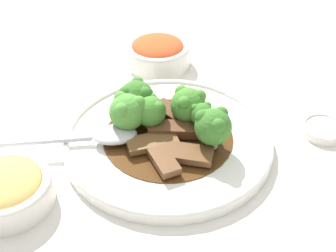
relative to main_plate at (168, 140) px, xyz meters
name	(u,v)px	position (x,y,z in m)	size (l,w,h in m)	color
ground_plane	(168,145)	(0.00, 0.00, -0.01)	(4.00, 4.00, 0.00)	silver
main_plate	(168,140)	(0.00, 0.00, 0.00)	(0.29, 0.29, 0.02)	white
beef_strip_0	(169,112)	(-0.04, 0.01, 0.02)	(0.06, 0.05, 0.01)	#56331E
beef_strip_1	(152,142)	(0.01, -0.03, 0.01)	(0.03, 0.07, 0.01)	brown
beef_strip_2	(175,130)	(0.00, 0.01, 0.02)	(0.05, 0.08, 0.01)	#56331E
beef_strip_3	(164,161)	(0.06, -0.02, 0.01)	(0.05, 0.03, 0.01)	brown
beef_strip_4	(189,154)	(0.05, 0.01, 0.01)	(0.06, 0.07, 0.01)	brown
broccoli_floret_0	(213,126)	(0.04, 0.05, 0.04)	(0.05, 0.05, 0.06)	#7FA84C
broccoli_floret_1	(136,97)	(-0.05, -0.03, 0.04)	(0.05, 0.05, 0.06)	#7FA84C
broccoli_floret_2	(188,104)	(-0.02, 0.04, 0.04)	(0.05, 0.05, 0.05)	#7FA84C
broccoli_floret_3	(202,114)	(0.01, 0.05, 0.04)	(0.03, 0.03, 0.04)	#8EB756
broccoli_floret_4	(150,111)	(-0.02, -0.02, 0.04)	(0.04, 0.04, 0.05)	#7FA84C
broccoli_floret_5	(128,111)	(-0.03, -0.05, 0.04)	(0.05, 0.05, 0.05)	#8EB756
serving_spoon	(97,136)	(-0.02, -0.09, 0.02)	(0.06, 0.24, 0.01)	#B7B7BC
side_bowl_kimchi	(158,52)	(-0.21, 0.04, 0.01)	(0.11, 0.11, 0.05)	white
side_bowl_appetizer	(6,189)	(0.05, -0.21, 0.01)	(0.11, 0.11, 0.04)	white
sauce_dish	(324,129)	(0.04, 0.22, 0.00)	(0.06, 0.06, 0.01)	white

